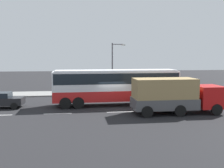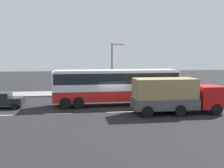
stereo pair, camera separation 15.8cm
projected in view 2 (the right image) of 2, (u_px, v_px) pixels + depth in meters
name	position (u px, v px, depth m)	size (l,w,h in m)	color
ground_plane	(111.00, 106.00, 25.82)	(120.00, 120.00, 0.00)	black
sidewalk_curb	(102.00, 93.00, 34.68)	(80.00, 4.00, 0.15)	gray
lane_centreline	(64.00, 114.00, 22.63)	(24.93, 0.16, 0.01)	white
coach_bus	(116.00, 83.00, 26.29)	(12.52, 3.10, 3.56)	red
cargo_truck	(175.00, 95.00, 22.55)	(7.80, 2.74, 3.05)	red
pedestrian_near_curb	(108.00, 86.00, 33.97)	(0.32, 0.32, 1.58)	#38334C
pedestrian_at_crossing	(73.00, 85.00, 33.76)	(0.32, 0.32, 1.76)	black
street_lamp	(113.00, 65.00, 32.90)	(1.73, 0.24, 6.38)	#47474C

